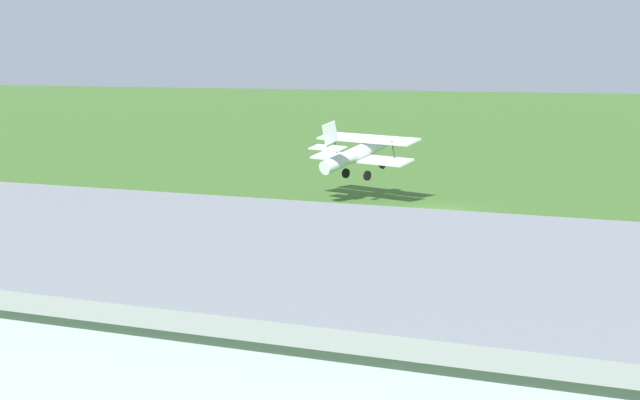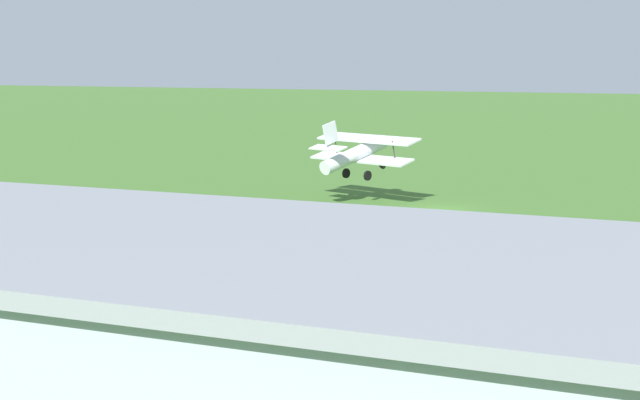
# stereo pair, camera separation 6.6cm
# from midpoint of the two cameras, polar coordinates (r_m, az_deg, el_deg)

# --- Properties ---
(ground_plane) EXTENTS (400.00, 400.00, 0.00)m
(ground_plane) POSITION_cam_midpoint_polar(r_m,az_deg,el_deg) (64.97, 6.36, -0.54)
(ground_plane) COLOR #3D6628
(hangar) EXTENTS (40.85, 13.50, 5.62)m
(hangar) POSITION_cam_midpoint_polar(r_m,az_deg,el_deg) (24.39, -9.21, -8.23)
(hangar) COLOR #99A3AD
(hangar) RESTS_ON ground_plane
(biplane) EXTENTS (8.15, 6.54, 3.91)m
(biplane) POSITION_cam_midpoint_polar(r_m,az_deg,el_deg) (67.64, 2.03, 2.60)
(biplane) COLOR silver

